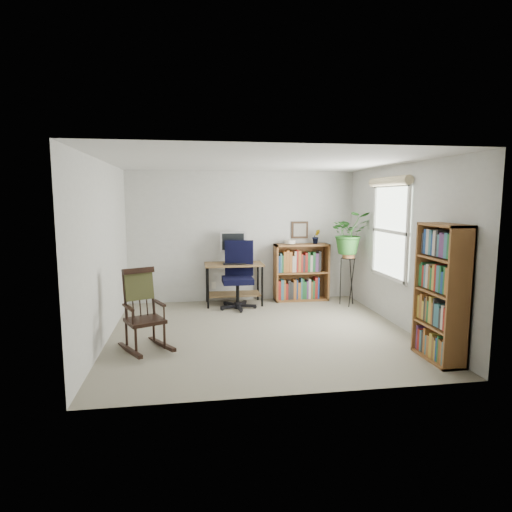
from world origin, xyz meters
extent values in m
cube|color=gray|center=(0.00, 0.00, 0.00)|extent=(4.20, 4.00, 0.00)
cube|color=silver|center=(0.00, 0.00, 2.40)|extent=(4.20, 4.00, 0.00)
cube|color=beige|center=(0.00, 2.00, 1.20)|extent=(4.20, 0.00, 2.40)
cube|color=beige|center=(0.00, -2.00, 1.20)|extent=(4.20, 0.00, 2.40)
cube|color=beige|center=(-2.10, 0.00, 1.20)|extent=(0.00, 4.00, 2.40)
cube|color=beige|center=(2.10, 0.00, 1.20)|extent=(0.00, 4.00, 2.40)
cube|color=black|center=(-0.20, 1.58, 0.76)|extent=(0.40, 0.15, 0.02)
imported|color=#276021|center=(1.80, 1.31, 1.66)|extent=(1.69, 1.88, 1.46)
imported|color=#276021|center=(1.36, 1.83, 1.12)|extent=(0.13, 0.24, 0.11)
camera|label=1|loc=(-0.96, -5.85, 1.90)|focal=30.00mm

